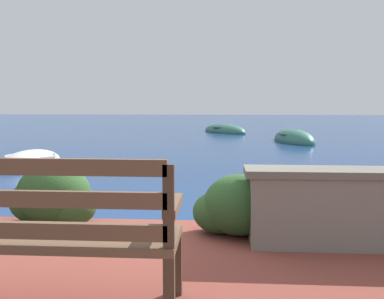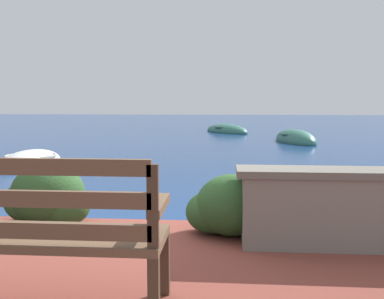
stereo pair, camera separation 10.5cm
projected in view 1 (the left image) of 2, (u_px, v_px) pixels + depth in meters
name	position (u px, v px, depth m)	size (l,w,h in m)	color
ground_plane	(137.00, 240.00, 4.48)	(80.00, 80.00, 0.00)	navy
park_bench	(56.00, 230.00, 2.47)	(1.43, 0.48, 0.93)	#433123
hedge_clump_left	(53.00, 198.00, 4.25)	(0.91, 0.65, 0.62)	#284C23
hedge_clump_centre	(238.00, 209.00, 3.91)	(0.83, 0.60, 0.56)	#284C23
rowboat_nearest	(31.00, 163.00, 9.55)	(1.18, 2.25, 0.60)	silver
rowboat_mid	(294.00, 140.00, 15.02)	(1.60, 2.86, 0.79)	#336B5B
rowboat_far	(225.00, 131.00, 19.61)	(2.51, 2.98, 0.69)	#336B5B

